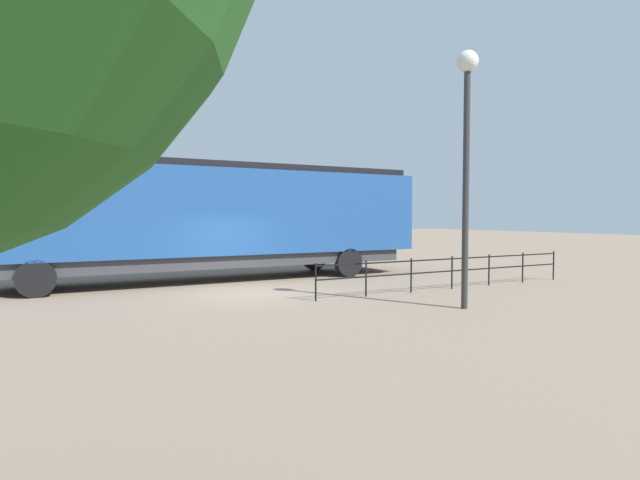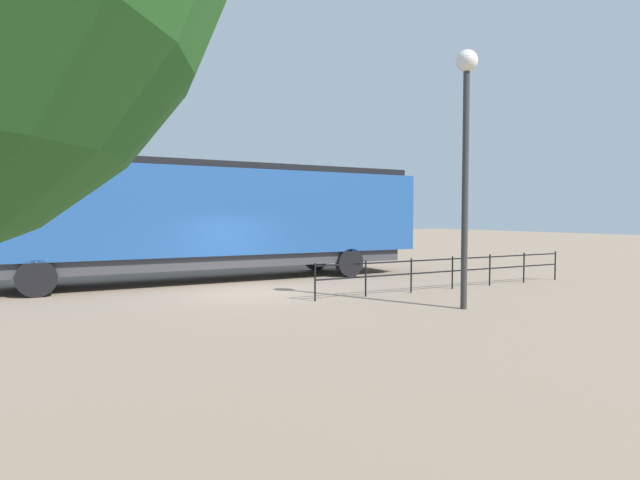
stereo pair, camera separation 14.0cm
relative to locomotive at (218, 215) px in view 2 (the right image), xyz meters
name	(u,v)px [view 2 (the right image)]	position (x,y,z in m)	size (l,w,h in m)	color
ground_plane	(247,293)	(3.50, -0.12, -2.38)	(120.00, 120.00, 0.00)	#84705B
locomotive	(218,215)	(0.00, 0.00, 0.00)	(3.15, 16.55, 4.24)	navy
lamp_post	(466,125)	(8.61, 3.82, 2.24)	(0.54, 0.54, 6.46)	#2D2D2D
platform_fence	(452,268)	(5.82, 6.01, -1.69)	(0.05, 10.03, 1.06)	black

